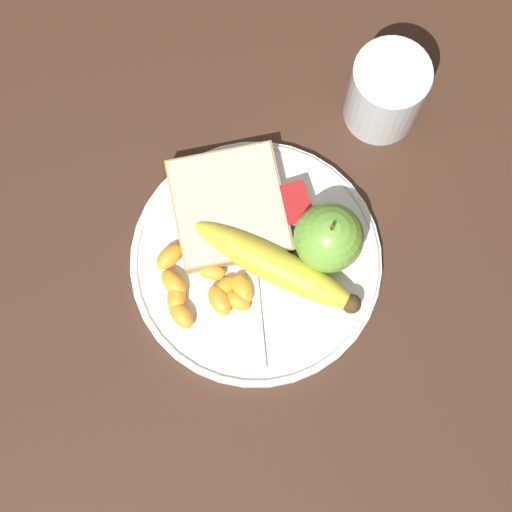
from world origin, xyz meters
TOP-DOWN VIEW (x-y plane):
  - ground_plane at (0.00, 0.00)m, footprint 3.00×3.00m
  - plate at (0.00, 0.00)m, footprint 0.26×0.26m
  - juice_glass at (-0.12, 0.18)m, footprint 0.08×0.08m
  - apple at (0.01, 0.07)m, footprint 0.07×0.07m
  - banana at (0.02, 0.02)m, footprint 0.15×0.16m
  - bread_slice at (-0.06, -0.01)m, footprint 0.13×0.12m
  - fork at (-0.00, -0.01)m, footprint 0.19×0.06m
  - jam_packet at (-0.04, 0.05)m, footprint 0.04×0.03m
  - orange_segment_0 at (0.03, -0.02)m, footprint 0.03×0.02m
  - orange_segment_1 at (0.03, -0.09)m, footprint 0.04×0.03m
  - orange_segment_2 at (-0.02, -0.04)m, footprint 0.04×0.03m
  - orange_segment_3 at (0.03, -0.05)m, footprint 0.04×0.03m
  - orange_segment_4 at (0.02, -0.04)m, footprint 0.03×0.03m
  - orange_segment_5 at (-0.00, -0.05)m, footprint 0.03×0.03m
  - orange_segment_6 at (-0.03, -0.08)m, footprint 0.03×0.04m
  - orange_segment_7 at (0.04, -0.03)m, footprint 0.03×0.03m
  - orange_segment_8 at (0.00, -0.09)m, footprint 0.04×0.03m
  - orange_segment_9 at (0.02, -0.09)m, footprint 0.04×0.03m

SIDE VIEW (x-z plane):
  - ground_plane at x=0.00m, z-range 0.00..0.00m
  - plate at x=0.00m, z-range 0.00..0.02m
  - fork at x=0.00m, z-range 0.01..0.02m
  - orange_segment_4 at x=0.02m, z-range 0.01..0.03m
  - orange_segment_5 at x=0.00m, z-range 0.01..0.03m
  - orange_segment_7 at x=0.04m, z-range 0.01..0.03m
  - orange_segment_9 at x=0.02m, z-range 0.01..0.03m
  - orange_segment_0 at x=0.03m, z-range 0.01..0.03m
  - orange_segment_2 at x=-0.02m, z-range 0.01..0.03m
  - orange_segment_1 at x=0.03m, z-range 0.01..0.03m
  - orange_segment_6 at x=-0.03m, z-range 0.01..0.03m
  - orange_segment_8 at x=0.00m, z-range 0.01..0.03m
  - orange_segment_3 at x=0.03m, z-range 0.01..0.03m
  - jam_packet at x=-0.04m, z-range 0.01..0.03m
  - bread_slice at x=-0.06m, z-range 0.01..0.03m
  - banana at x=0.02m, z-range 0.01..0.05m
  - juice_glass at x=-0.12m, z-range 0.00..0.09m
  - apple at x=0.01m, z-range 0.01..0.09m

